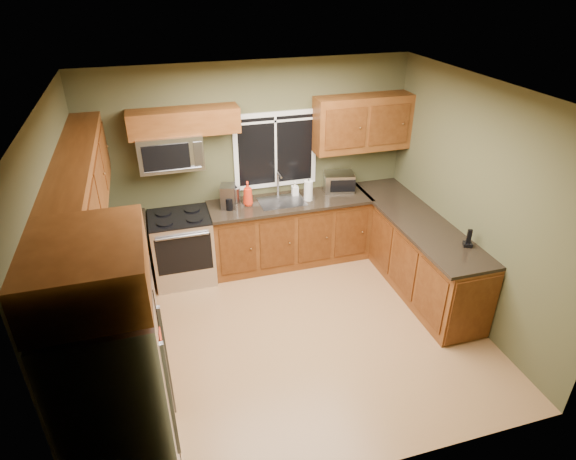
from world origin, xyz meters
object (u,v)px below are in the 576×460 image
microwave (170,151)px  toaster_oven (339,182)px  paper_towel_roll (308,190)px  refrigerator (118,397)px  coffee_maker (228,197)px  soap_bottle_b (295,189)px  cordless_phone (468,241)px  range (183,247)px  kettle (235,194)px  soap_bottle_a (248,194)px

microwave → toaster_oven: size_ratio=1.66×
paper_towel_roll → refrigerator: bearing=-131.1°
coffee_maker → soap_bottle_b: bearing=6.7°
refrigerator → coffee_maker: (1.34, 2.82, 0.18)m
toaster_oven → paper_towel_roll: paper_towel_roll is taller
microwave → cordless_phone: bearing=-30.9°
range → kettle: kettle is taller
kettle → soap_bottle_a: bearing=-40.5°
refrigerator → soap_bottle_b: bearing=52.3°
paper_towel_roll → soap_bottle_a: (-0.80, 0.07, 0.03)m
soap_bottle_a → cordless_phone: bearing=-38.9°
kettle → microwave: bearing=-177.7°
range → coffee_maker: size_ratio=3.12×
microwave → coffee_maker: size_ratio=2.53×
coffee_maker → soap_bottle_b: coffee_maker is taller
range → cordless_phone: cordless_phone is taller
refrigerator → soap_bottle_b: size_ratio=9.42×
microwave → paper_towel_roll: size_ratio=2.54×
range → toaster_oven: (2.20, 0.15, 0.60)m
refrigerator → microwave: 3.10m
refrigerator → cordless_phone: 3.87m
refrigerator → range: (0.69, 2.77, -0.43)m
soap_bottle_b → coffee_maker: bearing=-173.3°
range → coffee_maker: 0.89m
toaster_oven → kettle: kettle is taller
refrigerator → soap_bottle_a: 3.23m
range → microwave: (-0.00, 0.14, 1.26)m
microwave → soap_bottle_b: microwave is taller
coffee_maker → soap_bottle_b: size_ratio=1.57×
toaster_oven → kettle: 1.45m
microwave → soap_bottle_a: (0.90, -0.10, -0.63)m
range → cordless_phone: 3.49m
coffee_maker → soap_bottle_a: 0.25m
toaster_oven → kettle: size_ratio=1.74×
range → cordless_phone: size_ratio=4.49×
microwave → paper_towel_roll: microwave is taller
paper_towel_roll → kettle: bearing=168.2°
range → kettle: bearing=12.5°
refrigerator → soap_bottle_a: size_ratio=5.55×
range → microwave: bearing=90.0°
microwave → soap_bottle_a: microwave is taller
range → toaster_oven: toaster_oven is taller
range → soap_bottle_a: bearing=2.4°
kettle → cordless_phone: (2.27, -1.84, -0.06)m
range → coffee_maker: coffee_maker is taller
range → soap_bottle_a: (0.90, 0.04, 0.63)m
kettle → cordless_phone: kettle is taller
toaster_oven → soap_bottle_a: bearing=-175.2°
paper_towel_roll → toaster_oven: bearing=19.7°
soap_bottle_a → cordless_phone: size_ratio=1.55×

